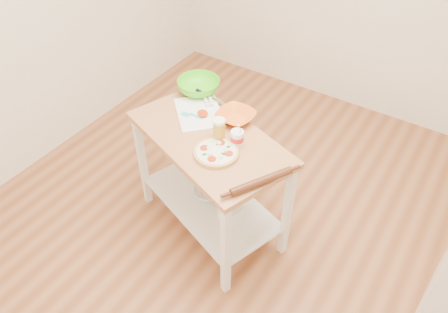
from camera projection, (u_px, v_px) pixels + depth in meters
room_shell at (236, 94)px, 2.44m from camera, size 4.04×4.54×2.74m
prep_island at (210, 164)px, 3.04m from camera, size 1.28×0.96×0.90m
pizza at (216, 152)px, 2.73m from camera, size 0.29×0.29×0.05m
cutting_board at (200, 112)px, 3.06m from camera, size 0.50×0.49×0.04m
spatula at (191, 115)px, 3.02m from camera, size 0.15×0.05×0.01m
knife at (206, 95)px, 3.20m from camera, size 0.27×0.07×0.01m
orange_bowl at (236, 117)px, 2.98m from camera, size 0.27×0.27×0.06m
green_bowl at (199, 86)px, 3.23m from camera, size 0.44×0.44×0.10m
beer_pint at (219, 130)px, 2.79m from camera, size 0.08×0.08×0.16m
yogurt_tub at (237, 138)px, 2.78m from camera, size 0.09×0.09×0.18m
rolling_pin at (262, 181)px, 2.53m from camera, size 0.24×0.38×0.05m
shelf_glass_bowl at (208, 192)px, 3.32m from camera, size 0.29×0.29×0.07m
shelf_bin at (231, 214)px, 3.12m from camera, size 0.17×0.17×0.13m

